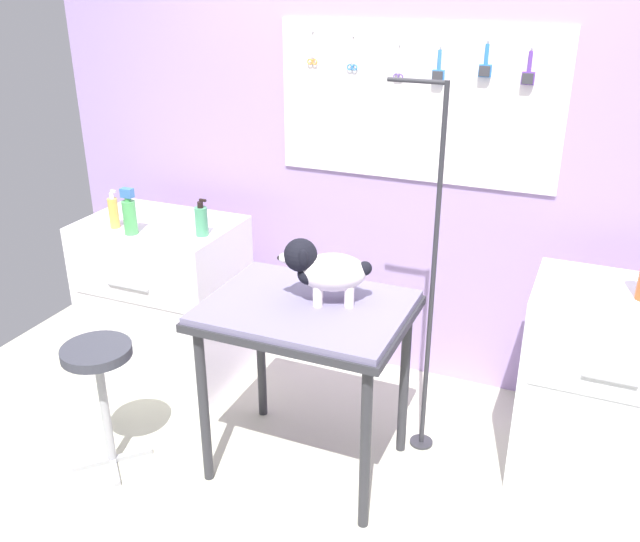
{
  "coord_description": "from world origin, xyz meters",
  "views": [
    {
      "loc": [
        1.0,
        -2.07,
        2.11
      ],
      "look_at": [
        0.01,
        0.26,
        0.99
      ],
      "focal_mm": 38.81,
      "sensor_mm": 36.0,
      "label": 1
    }
  ],
  "objects_px": {
    "counter_left": "(166,299)",
    "dog": "(323,269)",
    "grooming_arm": "(430,294)",
    "grooming_table": "(306,323)",
    "stool": "(99,372)",
    "spray_bottle_short": "(130,215)",
    "cabinet_right": "(604,388)"
  },
  "relations": [
    {
      "from": "grooming_arm",
      "to": "dog",
      "type": "bearing_deg",
      "value": -141.77
    },
    {
      "from": "cabinet_right",
      "to": "spray_bottle_short",
      "type": "xyz_separation_m",
      "value": [
        -2.27,
        -0.19,
        0.54
      ]
    },
    {
      "from": "dog",
      "to": "stool",
      "type": "relative_size",
      "value": 0.62
    },
    {
      "from": "stool",
      "to": "spray_bottle_short",
      "type": "xyz_separation_m",
      "value": [
        -0.23,
        0.6,
        0.5
      ]
    },
    {
      "from": "grooming_table",
      "to": "counter_left",
      "type": "relative_size",
      "value": 0.96
    },
    {
      "from": "cabinet_right",
      "to": "counter_left",
      "type": "bearing_deg",
      "value": 179.84
    },
    {
      "from": "counter_left",
      "to": "grooming_arm",
      "type": "bearing_deg",
      "value": -3.97
    },
    {
      "from": "grooming_table",
      "to": "dog",
      "type": "height_order",
      "value": "dog"
    },
    {
      "from": "grooming_table",
      "to": "grooming_arm",
      "type": "height_order",
      "value": "grooming_arm"
    },
    {
      "from": "grooming_table",
      "to": "stool",
      "type": "relative_size",
      "value": 1.4
    },
    {
      "from": "cabinet_right",
      "to": "spray_bottle_short",
      "type": "distance_m",
      "value": 2.34
    },
    {
      "from": "cabinet_right",
      "to": "grooming_arm",
      "type": "bearing_deg",
      "value": -172.8
    },
    {
      "from": "cabinet_right",
      "to": "spray_bottle_short",
      "type": "height_order",
      "value": "spray_bottle_short"
    },
    {
      "from": "spray_bottle_short",
      "to": "stool",
      "type": "bearing_deg",
      "value": -69.22
    },
    {
      "from": "dog",
      "to": "spray_bottle_short",
      "type": "xyz_separation_m",
      "value": [
        -1.12,
        0.21,
        0.02
      ]
    },
    {
      "from": "dog",
      "to": "counter_left",
      "type": "xyz_separation_m",
      "value": [
        -1.1,
        0.4,
        -0.53
      ]
    },
    {
      "from": "stool",
      "to": "cabinet_right",
      "type": "bearing_deg",
      "value": 21.19
    },
    {
      "from": "cabinet_right",
      "to": "grooming_table",
      "type": "bearing_deg",
      "value": -159.84
    },
    {
      "from": "grooming_arm",
      "to": "spray_bottle_short",
      "type": "distance_m",
      "value": 1.52
    },
    {
      "from": "grooming_arm",
      "to": "spray_bottle_short",
      "type": "bearing_deg",
      "value": -176.55
    },
    {
      "from": "grooming_table",
      "to": "spray_bottle_short",
      "type": "height_order",
      "value": "spray_bottle_short"
    },
    {
      "from": "stool",
      "to": "spray_bottle_short",
      "type": "distance_m",
      "value": 0.82
    },
    {
      "from": "grooming_arm",
      "to": "stool",
      "type": "bearing_deg",
      "value": -151.45
    },
    {
      "from": "counter_left",
      "to": "dog",
      "type": "bearing_deg",
      "value": -20.02
    },
    {
      "from": "grooming_arm",
      "to": "counter_left",
      "type": "bearing_deg",
      "value": 176.03
    },
    {
      "from": "dog",
      "to": "cabinet_right",
      "type": "relative_size",
      "value": 0.42
    },
    {
      "from": "grooming_table",
      "to": "spray_bottle_short",
      "type": "bearing_deg",
      "value": 166.58
    },
    {
      "from": "dog",
      "to": "spray_bottle_short",
      "type": "relative_size",
      "value": 1.61
    },
    {
      "from": "dog",
      "to": "cabinet_right",
      "type": "bearing_deg",
      "value": 19.09
    },
    {
      "from": "grooming_arm",
      "to": "grooming_table",
      "type": "bearing_deg",
      "value": -141.82
    },
    {
      "from": "dog",
      "to": "spray_bottle_short",
      "type": "distance_m",
      "value": 1.14
    },
    {
      "from": "counter_left",
      "to": "spray_bottle_short",
      "type": "height_order",
      "value": "spray_bottle_short"
    }
  ]
}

